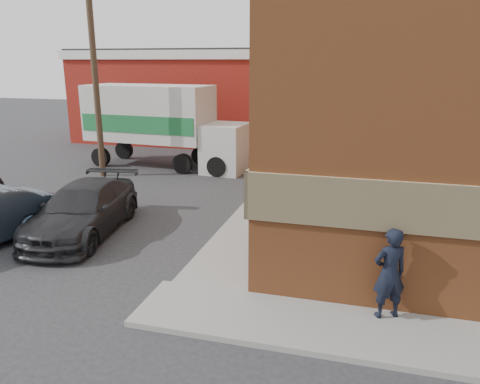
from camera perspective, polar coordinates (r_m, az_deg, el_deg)
The scene contains 7 objects.
ground at distance 10.85m, azimuth -6.86°, elevation -11.54°, with size 90.00×90.00×0.00m, color #28282B.
sidewalk_west at distance 18.81m, azimuth 5.21°, elevation 0.62°, with size 1.80×18.00×0.12m, color gray.
warehouse at distance 30.56m, azimuth -3.30°, elevation 11.74°, with size 16.30×8.30×5.60m.
utility_pole at distance 21.14m, azimuth -17.35°, elevation 14.53°, with size 2.00×0.26×9.00m.
man at distance 9.50m, azimuth 17.76°, elevation -9.42°, with size 0.67×0.44×1.83m, color black.
suv_b at distance 14.49m, azimuth -18.59°, elevation -2.04°, with size 2.04×5.02×1.46m, color #262629.
box_truck at distance 22.54m, azimuth -9.34°, elevation 8.58°, with size 7.92×2.89×3.83m.
Camera 1 is at (3.77, -8.88, 4.96)m, focal length 35.00 mm.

